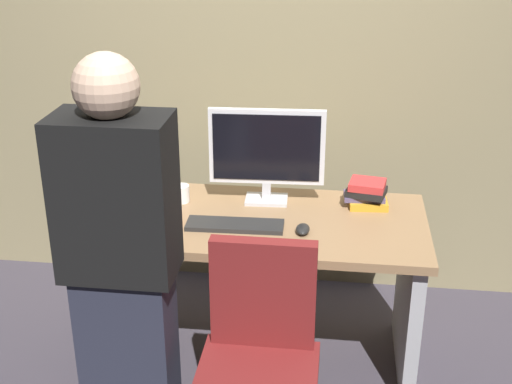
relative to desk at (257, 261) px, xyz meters
The scene contains 11 objects.
ground_plane 0.52m from the desk, ahead, with size 9.00×9.00×0.00m, color #3D3842.
wall_back 1.26m from the desk, 90.00° to the left, with size 6.40×0.10×3.00m, color #8C7F5B.
desk is the anchor object (origin of this frame).
office_chair 0.75m from the desk, 82.51° to the right, with size 0.52×0.52×0.94m.
person_at_desk 0.90m from the desk, 118.28° to the right, with size 0.40×0.24×1.64m.
monitor 0.52m from the desk, 84.15° to the left, with size 0.54×0.15×0.46m.
keyboard 0.27m from the desk, 129.54° to the right, with size 0.43×0.13×0.02m, color #262626.
mouse 0.34m from the desk, 29.89° to the right, with size 0.06×0.10×0.03m, color black.
cup_near_keyboard 0.48m from the desk, 167.15° to the right, with size 0.08×0.08×0.10m, color #D84C3F.
cup_by_monitor 0.49m from the desk, 159.98° to the left, with size 0.08×0.08×0.08m, color white.
book_stack 0.60m from the desk, 21.68° to the left, with size 0.21×0.17×0.12m.
Camera 1 is at (0.35, -2.81, 2.09)m, focal length 48.51 mm.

